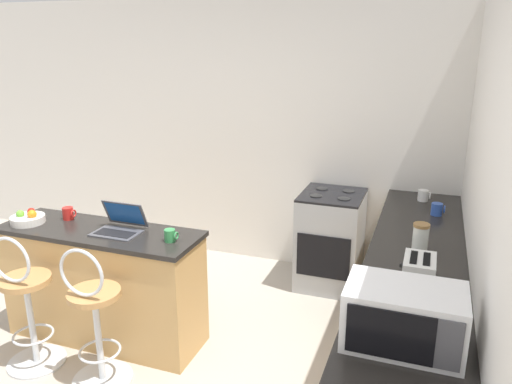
% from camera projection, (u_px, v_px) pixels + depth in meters
% --- Properties ---
extents(wall_back, '(12.00, 0.06, 2.60)m').
position_uv_depth(wall_back, '(252.00, 135.00, 4.95)').
color(wall_back, silver).
rests_on(wall_back, ground_plane).
extents(wall_right, '(0.06, 12.00, 2.60)m').
position_uv_depth(wall_right, '(497.00, 264.00, 2.11)').
color(wall_right, silver).
rests_on(wall_right, ground_plane).
extents(breakfast_bar, '(1.53, 0.50, 0.89)m').
position_uv_depth(breakfast_bar, '(104.00, 284.00, 3.76)').
color(breakfast_bar, tan).
rests_on(breakfast_bar, ground_plane).
extents(counter_right, '(0.63, 2.93, 0.89)m').
position_uv_depth(counter_right, '(411.00, 316.00, 3.32)').
color(counter_right, tan).
rests_on(counter_right, ground_plane).
extents(bar_stool_near, '(0.40, 0.40, 1.00)m').
position_uv_depth(bar_stool_near, '(27.00, 305.00, 3.41)').
color(bar_stool_near, silver).
rests_on(bar_stool_near, ground_plane).
extents(bar_stool_far, '(0.40, 0.40, 1.00)m').
position_uv_depth(bar_stool_far, '(95.00, 320.00, 3.23)').
color(bar_stool_far, silver).
rests_on(bar_stool_far, ground_plane).
extents(laptop, '(0.33, 0.27, 0.21)m').
position_uv_depth(laptop, '(120.00, 224.00, 3.58)').
color(laptop, '#47474C').
rests_on(laptop, breakfast_bar).
extents(microwave, '(0.52, 0.34, 0.28)m').
position_uv_depth(microwave, '(404.00, 317.00, 2.22)').
color(microwave, white).
rests_on(microwave, counter_right).
extents(toaster, '(0.19, 0.25, 0.19)m').
position_uv_depth(toaster, '(419.00, 274.00, 2.74)').
color(toaster, silver).
rests_on(toaster, counter_right).
extents(stove_range, '(0.55, 0.61, 0.89)m').
position_uv_depth(stove_range, '(330.00, 240.00, 4.60)').
color(stove_range, '#9EA3A8').
rests_on(stove_range, ground_plane).
extents(mug_blue, '(0.10, 0.09, 0.10)m').
position_uv_depth(mug_blue, '(437.00, 209.00, 3.91)').
color(mug_blue, '#2D51AD').
rests_on(mug_blue, counter_right).
extents(mug_green, '(0.09, 0.08, 0.09)m').
position_uv_depth(mug_green, '(170.00, 235.00, 3.40)').
color(mug_green, '#338447').
rests_on(mug_green, breakfast_bar).
extents(storage_jar, '(0.10, 0.10, 0.20)m').
position_uv_depth(storage_jar, '(420.00, 239.00, 3.19)').
color(storage_jar, silver).
rests_on(storage_jar, counter_right).
extents(fruit_bowl, '(0.25, 0.25, 0.11)m').
position_uv_depth(fruit_bowl, '(28.00, 218.00, 3.75)').
color(fruit_bowl, silver).
rests_on(fruit_bowl, breakfast_bar).
extents(mug_red, '(0.10, 0.08, 0.10)m').
position_uv_depth(mug_red, '(68.00, 213.00, 3.82)').
color(mug_red, red).
rests_on(mug_red, breakfast_bar).
extents(mug_white, '(0.11, 0.09, 0.09)m').
position_uv_depth(mug_white, '(424.00, 195.00, 4.26)').
color(mug_white, white).
rests_on(mug_white, counter_right).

